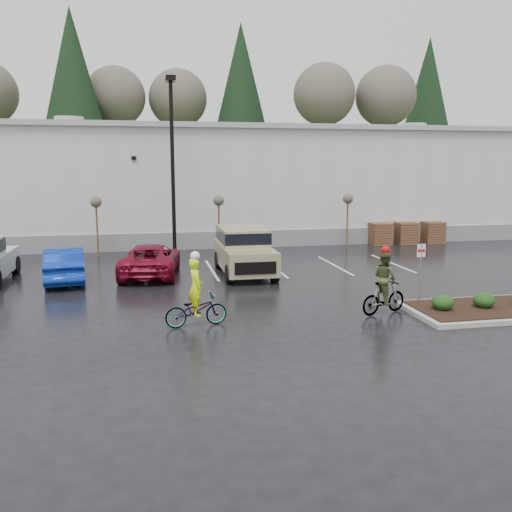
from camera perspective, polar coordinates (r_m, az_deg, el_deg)
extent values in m
plane|color=black|center=(18.12, 6.30, -6.00)|extent=(120.00, 120.00, 0.00)
cube|color=silver|center=(39.00, -3.50, 7.63)|extent=(60.00, 15.00, 7.00)
cube|color=slate|center=(31.82, -1.57, 1.76)|extent=(60.00, 0.12, 1.00)
cube|color=#999B9E|center=(39.04, -3.55, 12.84)|extent=(60.50, 15.50, 0.30)
cube|color=#233A18|center=(61.87, -6.45, 7.87)|extent=(80.00, 25.00, 6.00)
cylinder|color=black|center=(28.65, -8.75, 8.81)|extent=(0.20, 0.20, 9.00)
cube|color=black|center=(28.95, -9.00, 17.95)|extent=(0.50, 1.00, 0.25)
cylinder|color=#47321C|center=(29.93, -16.37, 2.61)|extent=(0.10, 0.10, 2.80)
sphere|color=#433D35|center=(29.79, -16.51, 5.47)|extent=(0.60, 0.60, 0.60)
cylinder|color=#47321C|center=(30.06, -3.92, 3.01)|extent=(0.10, 0.10, 2.80)
sphere|color=#433D35|center=(29.93, -3.96, 5.86)|extent=(0.60, 0.60, 0.60)
cylinder|color=#47321C|center=(31.90, 9.58, 3.28)|extent=(0.10, 0.10, 2.80)
sphere|color=#433D35|center=(31.77, 9.65, 5.97)|extent=(0.60, 0.60, 0.60)
cube|color=#47321C|center=(33.86, 12.90, 2.30)|extent=(1.20, 1.20, 1.35)
cube|color=#47321C|center=(34.59, 15.47, 2.34)|extent=(1.20, 1.20, 1.35)
cube|color=#47321C|center=(35.44, 18.07, 2.38)|extent=(1.20, 1.20, 1.35)
ellipsoid|color=black|center=(18.74, 19.05, -4.65)|extent=(0.70, 0.70, 0.52)
ellipsoid|color=black|center=(19.53, 22.86, -4.32)|extent=(0.70, 0.70, 0.52)
cylinder|color=gray|center=(19.51, 16.88, -1.91)|extent=(0.05, 0.05, 2.20)
cube|color=white|center=(19.36, 17.01, 0.55)|extent=(0.30, 0.02, 0.45)
cube|color=red|center=(19.36, 17.02, 0.55)|extent=(0.26, 0.02, 0.10)
imported|color=#0D2B95|center=(24.04, -19.48, -0.83)|extent=(2.08, 4.57, 1.46)
imported|color=maroon|center=(24.34, -11.03, -0.38)|extent=(2.94, 5.32, 1.41)
imported|color=#3F3F44|center=(16.60, -6.32, -5.68)|extent=(1.99, 0.96, 1.00)
imported|color=#D9FF0E|center=(16.42, -6.37, -3.24)|extent=(0.52, 0.70, 1.75)
sphere|color=silver|center=(16.24, -6.43, 0.00)|extent=(0.29, 0.29, 0.29)
imported|color=#3F3F44|center=(18.31, 13.31, -4.28)|extent=(1.81, 1.05, 1.09)
imported|color=#3F4625|center=(18.17, 13.39, -2.25)|extent=(0.71, 0.94, 1.72)
sphere|color=#990C0C|center=(18.00, 13.50, 0.61)|extent=(0.28, 0.28, 0.28)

